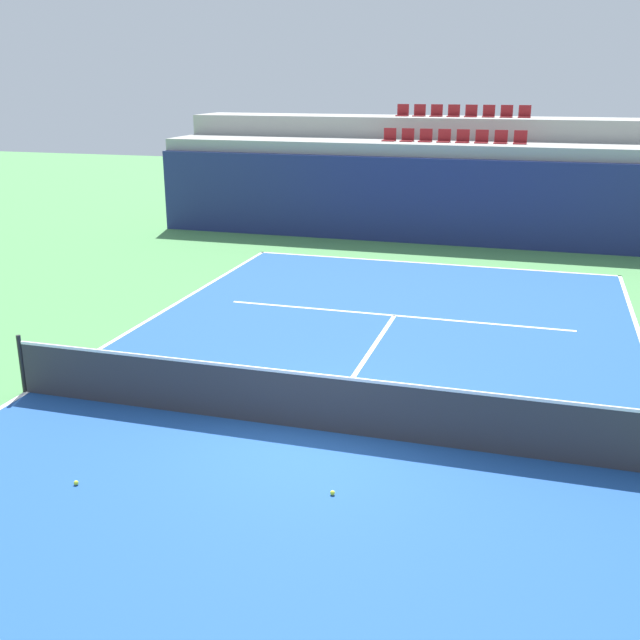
# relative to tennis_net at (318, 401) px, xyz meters

# --- Properties ---
(ground_plane) EXTENTS (80.00, 80.00, 0.00)m
(ground_plane) POSITION_rel_tennis_net_xyz_m (0.00, 0.00, -0.51)
(ground_plane) COLOR #4C8C4C
(court_surface) EXTENTS (11.00, 24.00, 0.01)m
(court_surface) POSITION_rel_tennis_net_xyz_m (0.00, 0.00, -0.50)
(court_surface) COLOR #1E4C99
(court_surface) RESTS_ON ground_plane
(baseline_far) EXTENTS (11.00, 0.10, 0.00)m
(baseline_far) POSITION_rel_tennis_net_xyz_m (0.00, 11.95, -0.50)
(baseline_far) COLOR white
(baseline_far) RESTS_ON court_surface
(sideline_left) EXTENTS (0.10, 24.00, 0.00)m
(sideline_left) POSITION_rel_tennis_net_xyz_m (-5.45, 0.00, -0.50)
(sideline_left) COLOR white
(sideline_left) RESTS_ON court_surface
(service_line_far) EXTENTS (8.26, 0.10, 0.00)m
(service_line_far) POSITION_rel_tennis_net_xyz_m (0.00, 6.40, -0.50)
(service_line_far) COLOR white
(service_line_far) RESTS_ON court_surface
(centre_service_line) EXTENTS (0.10, 6.40, 0.00)m
(centre_service_line) POSITION_rel_tennis_net_xyz_m (0.00, 3.20, -0.50)
(centre_service_line) COLOR white
(centre_service_line) RESTS_ON court_surface
(back_wall) EXTENTS (20.67, 0.30, 2.87)m
(back_wall) POSITION_rel_tennis_net_xyz_m (0.00, 14.93, 0.93)
(back_wall) COLOR navy
(back_wall) RESTS_ON ground_plane
(stands_tier_lower) EXTENTS (20.67, 2.40, 3.29)m
(stands_tier_lower) POSITION_rel_tennis_net_xyz_m (0.00, 16.28, 1.14)
(stands_tier_lower) COLOR #9E9E99
(stands_tier_lower) RESTS_ON ground_plane
(stands_tier_upper) EXTENTS (20.67, 2.40, 4.04)m
(stands_tier_upper) POSITION_rel_tennis_net_xyz_m (0.00, 18.68, 1.51)
(stands_tier_upper) COLOR #9E9E99
(stands_tier_upper) RESTS_ON ground_plane
(seating_row_lower) EXTENTS (4.92, 0.44, 0.44)m
(seating_row_lower) POSITION_rel_tennis_net_xyz_m (0.00, 16.37, 2.91)
(seating_row_lower) COLOR maroon
(seating_row_lower) RESTS_ON stands_tier_lower
(seating_row_upper) EXTENTS (4.92, 0.44, 0.44)m
(seating_row_upper) POSITION_rel_tennis_net_xyz_m (0.00, 18.77, 3.65)
(seating_row_upper) COLOR maroon
(seating_row_upper) RESTS_ON stands_tier_upper
(tennis_net) EXTENTS (11.08, 0.08, 1.07)m
(tennis_net) POSITION_rel_tennis_net_xyz_m (0.00, 0.00, 0.00)
(tennis_net) COLOR black
(tennis_net) RESTS_ON court_surface
(tennis_ball_0) EXTENTS (0.07, 0.07, 0.07)m
(tennis_ball_0) POSITION_rel_tennis_net_xyz_m (0.76, -1.84, -0.47)
(tennis_ball_0) COLOR #CCE033
(tennis_ball_0) RESTS_ON court_surface
(tennis_ball_2) EXTENTS (0.07, 0.07, 0.07)m
(tennis_ball_2) POSITION_rel_tennis_net_xyz_m (-2.72, -2.59, -0.47)
(tennis_ball_2) COLOR #CCE033
(tennis_ball_2) RESTS_ON court_surface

